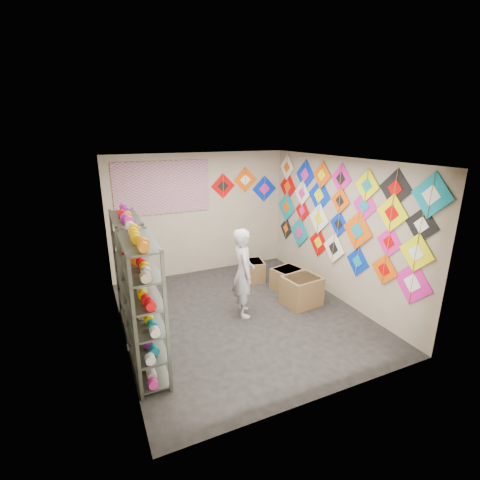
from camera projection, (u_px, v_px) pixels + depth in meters
name	position (u px, v px, depth m)	size (l,w,h in m)	color
ground	(242.00, 314.00, 6.21)	(4.50, 4.50, 0.00)	black
room_walls	(242.00, 226.00, 5.72)	(4.50, 4.50, 4.50)	tan
shelf_rack_front	(144.00, 308.00, 4.49)	(0.40, 1.10, 1.90)	#4C5147
shelf_rack_back	(130.00, 272.00, 5.62)	(0.40, 1.10, 1.90)	#4C5147
string_spools	(136.00, 282.00, 5.03)	(0.12, 2.36, 0.12)	#E72890
kite_wall_display	(337.00, 214.00, 6.51)	(0.06, 4.35, 2.02)	#EA1B9A
back_wall_kites	(246.00, 185.00, 8.01)	(1.65, 0.02, 0.85)	#D60302
poster	(163.00, 188.00, 7.24)	(2.00, 0.01, 1.10)	#6352B1
shopkeeper	(243.00, 273.00, 6.01)	(0.50, 0.65, 1.58)	beige
carton_a	(302.00, 291.00, 6.52)	(0.65, 0.54, 0.54)	brown
carton_b	(287.00, 279.00, 7.13)	(0.56, 0.46, 0.46)	brown
carton_c	(253.00, 271.00, 7.58)	(0.46, 0.51, 0.44)	brown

